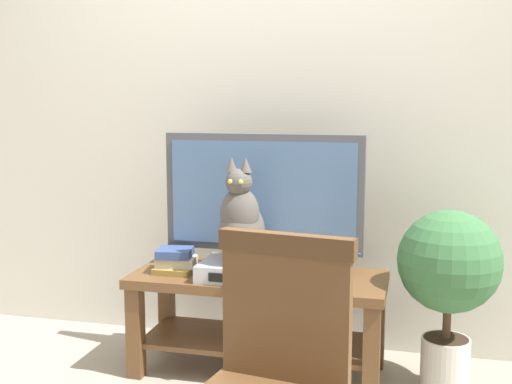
% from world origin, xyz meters
% --- Properties ---
extents(back_wall, '(7.00, 0.12, 2.80)m').
position_xyz_m(back_wall, '(0.00, 0.94, 1.40)').
color(back_wall, beige).
rests_on(back_wall, ground).
extents(tv_stand, '(1.18, 0.49, 0.48)m').
position_xyz_m(tv_stand, '(0.03, 0.46, 0.34)').
color(tv_stand, brown).
rests_on(tv_stand, ground).
extents(tv, '(0.95, 0.20, 0.65)m').
position_xyz_m(tv, '(0.03, 0.55, 0.82)').
color(tv, '#4C4C51').
rests_on(tv, tv_stand).
extents(media_box, '(0.37, 0.30, 0.08)m').
position_xyz_m(media_box, '(-0.03, 0.38, 0.52)').
color(media_box, '#ADADB2').
rests_on(media_box, tv_stand).
extents(cat, '(0.22, 0.33, 0.48)m').
position_xyz_m(cat, '(-0.03, 0.37, 0.74)').
color(cat, '#514C47').
rests_on(cat, media_box).
extents(wooden_chair, '(0.46, 0.46, 0.92)m').
position_xyz_m(wooden_chair, '(0.37, -0.76, 0.54)').
color(wooden_chair, brown).
rests_on(wooden_chair, ground).
extents(book_stack, '(0.20, 0.19, 0.11)m').
position_xyz_m(book_stack, '(-0.37, 0.42, 0.53)').
color(book_stack, olive).
rests_on(book_stack, tv_stand).
extents(potted_plant, '(0.45, 0.45, 0.82)m').
position_xyz_m(potted_plant, '(0.88, 0.48, 0.54)').
color(potted_plant, beige).
rests_on(potted_plant, ground).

